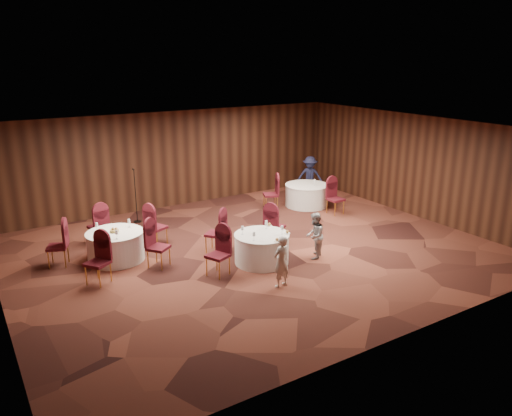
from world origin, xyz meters
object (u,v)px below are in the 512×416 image
table_main (262,248)px  table_left (116,246)px  woman_a (281,262)px  mic_stand (136,206)px  woman_b (315,236)px  table_right (307,195)px  man_c (310,176)px

table_main → table_left: (-3.02, 2.07, 0.00)m
table_left → woman_a: woman_a is taller
mic_stand → table_main: bearing=-71.5°
woman_b → table_left: bearing=-71.7°
table_main → woman_b: (1.28, -0.47, 0.22)m
table_left → woman_b: (4.30, -2.54, 0.22)m
table_main → woman_b: woman_b is taller
table_left → woman_b: size_ratio=1.19×
table_right → woman_a: woman_a is taller
table_right → mic_stand: (-5.51, 1.39, 0.12)m
table_left → table_right: same height
mic_stand → man_c: (6.35, -0.46, 0.24)m
mic_stand → woman_b: (2.85, -5.16, 0.10)m
woman_a → woman_b: woman_b is taller
woman_a → woman_b: (1.65, 0.90, 0.00)m
table_main → man_c: size_ratio=0.93×
table_main → table_right: same height
table_right → man_c: man_c is taller
table_left → man_c: (7.80, 2.16, 0.36)m
table_main → mic_stand: bearing=108.5°
table_left → mic_stand: (1.45, 2.62, 0.12)m
table_right → man_c: size_ratio=1.01×
table_right → mic_stand: mic_stand is taller
mic_stand → table_right: bearing=-14.1°
woman_b → woman_a: bearing=-12.5°
woman_b → table_right: bearing=-166.3°
table_right → woman_b: (-2.66, -3.77, 0.22)m
table_main → woman_b: 1.38m
woman_a → woman_b: 1.87m
woman_a → man_c: (5.14, 5.59, 0.14)m
table_main → mic_stand: mic_stand is taller
woman_b → man_c: (3.50, 4.70, 0.13)m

